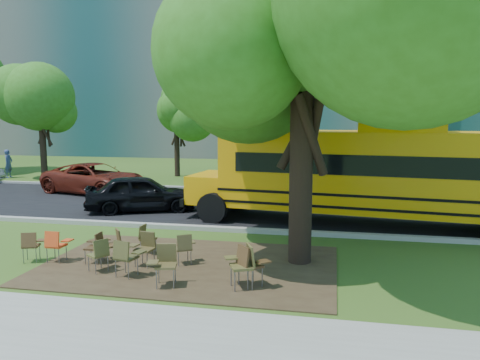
% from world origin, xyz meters
% --- Properties ---
extents(ground, '(160.00, 160.00, 0.00)m').
position_xyz_m(ground, '(0.00, 0.00, 0.00)').
color(ground, '#2D4D18').
rests_on(ground, ground).
extents(sidewalk, '(60.00, 4.00, 0.04)m').
position_xyz_m(sidewalk, '(0.00, -5.00, 0.02)').
color(sidewalk, gray).
rests_on(sidewalk, ground).
extents(dirt_patch, '(7.00, 4.50, 0.03)m').
position_xyz_m(dirt_patch, '(1.00, -0.50, 0.01)').
color(dirt_patch, '#382819').
rests_on(dirt_patch, ground).
extents(asphalt_road, '(80.00, 8.00, 0.04)m').
position_xyz_m(asphalt_road, '(0.00, 7.00, 0.02)').
color(asphalt_road, black).
rests_on(asphalt_road, ground).
extents(kerb_near, '(80.00, 0.25, 0.14)m').
position_xyz_m(kerb_near, '(0.00, 3.00, 0.07)').
color(kerb_near, gray).
rests_on(kerb_near, ground).
extents(kerb_far, '(80.00, 0.25, 0.14)m').
position_xyz_m(kerb_far, '(0.00, 11.10, 0.07)').
color(kerb_far, gray).
rests_on(kerb_far, ground).
extents(building_main, '(38.00, 16.00, 22.00)m').
position_xyz_m(building_main, '(-8.00, 36.00, 11.00)').
color(building_main, '#5E5E5A').
rests_on(building_main, ground).
extents(bg_tree_0, '(5.20, 5.20, 7.18)m').
position_xyz_m(bg_tree_0, '(-12.00, 13.00, 4.57)').
color(bg_tree_0, black).
rests_on(bg_tree_0, ground).
extents(bg_tree_2, '(4.80, 4.80, 6.62)m').
position_xyz_m(bg_tree_2, '(-5.00, 16.00, 4.21)').
color(bg_tree_2, black).
rests_on(bg_tree_2, ground).
extents(bg_tree_3, '(5.60, 5.60, 7.84)m').
position_xyz_m(bg_tree_3, '(8.00, 14.00, 5.03)').
color(bg_tree_3, black).
rests_on(bg_tree_3, ground).
extents(main_tree, '(7.20, 7.20, 8.87)m').
position_xyz_m(main_tree, '(3.60, 0.26, 5.26)').
color(main_tree, black).
rests_on(main_tree, ground).
extents(school_bus, '(12.96, 4.32, 3.11)m').
position_xyz_m(school_bus, '(6.30, 4.54, 1.80)').
color(school_bus, orange).
rests_on(school_bus, ground).
extents(chair_0, '(0.53, 0.58, 0.77)m').
position_xyz_m(chair_0, '(-2.89, -1.02, 0.48)').
color(chair_0, '#50351C').
rests_on(chair_0, ground).
extents(chair_1, '(0.53, 0.48, 0.82)m').
position_xyz_m(chair_1, '(-2.25, -0.97, 0.51)').
color(chair_1, '#DA4317').
rests_on(chair_1, ground).
extents(chair_2, '(0.54, 0.68, 0.80)m').
position_xyz_m(chair_2, '(-0.85, -1.41, 0.50)').
color(chair_2, brown).
rests_on(chair_2, ground).
extents(chair_3, '(0.59, 0.49, 0.84)m').
position_xyz_m(chair_3, '(-0.02, -0.77, 0.52)').
color(chair_3, '#4D4221').
rests_on(chair_3, ground).
extents(chair_4, '(0.65, 0.51, 0.88)m').
position_xyz_m(chair_4, '(-0.09, -1.65, 0.54)').
color(chair_4, '#43401D').
rests_on(chair_4, ground).
extents(chair_5, '(0.61, 0.65, 0.90)m').
position_xyz_m(chair_5, '(0.93, -1.96, 0.56)').
color(chair_5, brown).
rests_on(chair_5, ground).
extents(chair_6, '(0.74, 0.64, 0.94)m').
position_xyz_m(chair_6, '(2.59, -1.75, 0.58)').
color(chair_6, brown).
rests_on(chair_6, ground).
extents(chair_7, '(0.78, 0.62, 0.92)m').
position_xyz_m(chair_7, '(2.69, -1.70, 0.57)').
color(chair_7, '#462F19').
rests_on(chair_7, ground).
extents(chair_8, '(0.47, 0.51, 0.78)m').
position_xyz_m(chair_8, '(-1.27, -0.81, 0.48)').
color(chair_8, '#3F2A16').
rests_on(chair_8, ground).
extents(chair_9, '(0.68, 0.54, 0.80)m').
position_xyz_m(chair_9, '(-0.95, -0.51, 0.49)').
color(chair_9, '#4E371C').
rests_on(chair_9, ground).
extents(chair_10, '(0.45, 0.52, 0.77)m').
position_xyz_m(chair_10, '(-0.39, 0.20, 0.48)').
color(chair_10, '#49431F').
rests_on(chair_10, ground).
extents(chair_11, '(0.52, 0.65, 0.79)m').
position_xyz_m(chair_11, '(0.89, -0.51, 0.49)').
color(chair_11, brown).
rests_on(chair_11, ground).
extents(black_car, '(4.46, 3.11, 1.41)m').
position_xyz_m(black_car, '(-2.75, 5.41, 0.70)').
color(black_car, black).
rests_on(black_car, ground).
extents(bg_car_red, '(5.63, 3.68, 1.44)m').
position_xyz_m(bg_car_red, '(-6.56, 8.89, 0.72)').
color(bg_car_red, '#57180F').
rests_on(bg_car_red, ground).
extents(pedestrian_a, '(0.46, 0.65, 1.68)m').
position_xyz_m(pedestrian_a, '(-14.57, 13.31, 0.84)').
color(pedestrian_a, navy).
rests_on(pedestrian_a, ground).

